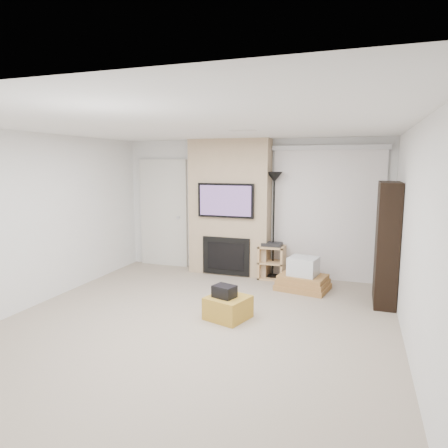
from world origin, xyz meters
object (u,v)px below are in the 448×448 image
(av_stand, at_px, (272,260))
(ottoman, at_px, (228,308))
(box_stack, at_px, (303,277))
(floor_lamp, at_px, (274,195))
(bookshelf, at_px, (387,244))

(av_stand, bearing_deg, ottoman, -94.35)
(box_stack, bearing_deg, av_stand, 143.07)
(box_stack, bearing_deg, floor_lamp, 139.35)
(ottoman, bearing_deg, bookshelf, 33.40)
(av_stand, distance_m, bookshelf, 2.06)
(box_stack, bearing_deg, ottoman, -116.28)
(av_stand, height_order, bookshelf, bookshelf)
(ottoman, xyz_separation_m, floor_lamp, (0.16, 2.11, 1.36))
(ottoman, height_order, box_stack, box_stack)
(floor_lamp, relative_size, box_stack, 2.10)
(floor_lamp, bearing_deg, ottoman, -94.39)
(floor_lamp, bearing_deg, bookshelf, -23.03)
(ottoman, xyz_separation_m, av_stand, (0.16, 2.05, 0.20))
(ottoman, distance_m, bookshelf, 2.52)
(ottoman, relative_size, floor_lamp, 0.26)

